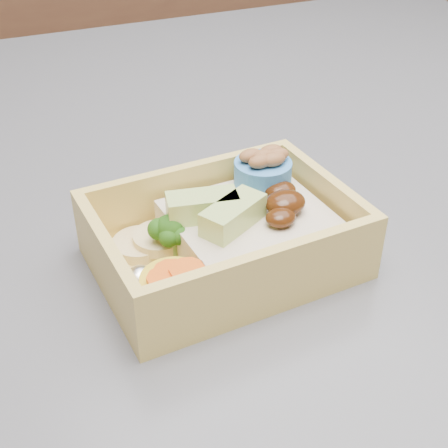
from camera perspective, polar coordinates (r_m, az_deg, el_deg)
name	(u,v)px	position (r m, az deg, el deg)	size (l,w,h in m)	color
bento_box	(230,234)	(0.40, 0.53, -0.94)	(0.17, 0.13, 0.06)	#E2C05D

